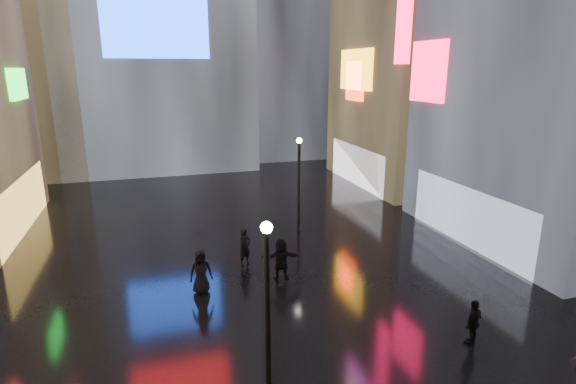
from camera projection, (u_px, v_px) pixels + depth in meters
name	position (u px, v px, depth m)	size (l,w,h in m)	color
ground	(242.00, 247.00, 22.79)	(140.00, 140.00, 0.00)	black
tower_flank_left	(10.00, 13.00, 35.66)	(10.00, 10.00, 26.00)	black
lamp_near	(268.00, 306.00, 11.35)	(0.30, 0.30, 5.20)	black
lamp_far	(299.00, 179.00, 24.36)	(0.30, 0.30, 5.20)	black
pedestrian_3	(473.00, 322.00, 14.57)	(0.92, 0.38, 1.58)	black
pedestrian_4	(201.00, 272.00, 17.88)	(0.90, 0.58, 1.84)	black
pedestrian_5	(281.00, 259.00, 19.09)	(1.69, 0.54, 1.82)	black
pedestrian_6	(245.00, 247.00, 20.50)	(0.63, 0.41, 1.72)	black
umbrella_2	(199.00, 241.00, 17.52)	(0.88, 0.90, 0.81)	black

